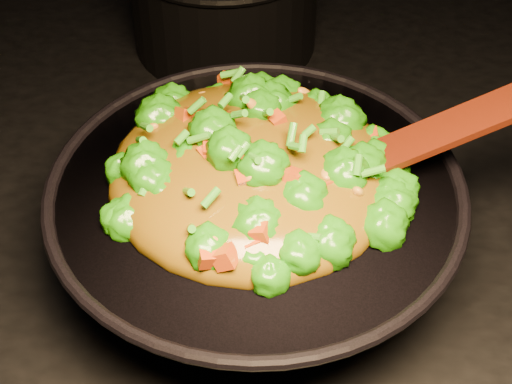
# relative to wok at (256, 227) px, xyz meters

# --- Properties ---
(wok) EXTENTS (0.45, 0.45, 0.11)m
(wok) POSITION_rel_wok_xyz_m (0.00, 0.00, 0.00)
(wok) COLOR black
(wok) RESTS_ON stovetop
(stir_fry) EXTENTS (0.36, 0.36, 0.09)m
(stir_fry) POSITION_rel_wok_xyz_m (-0.00, 0.01, 0.10)
(stir_fry) COLOR #247D08
(stir_fry) RESTS_ON wok
(spatula) EXTENTS (0.26, 0.09, 0.11)m
(spatula) POSITION_rel_wok_xyz_m (0.16, 0.02, 0.10)
(spatula) COLOR #391609
(spatula) RESTS_ON wok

